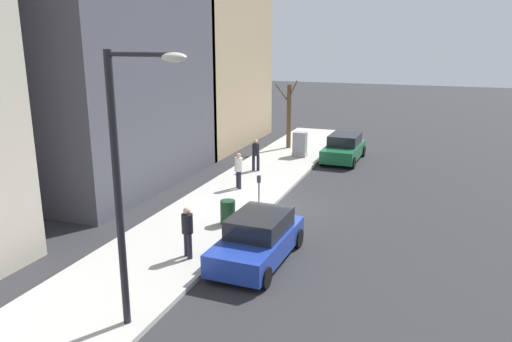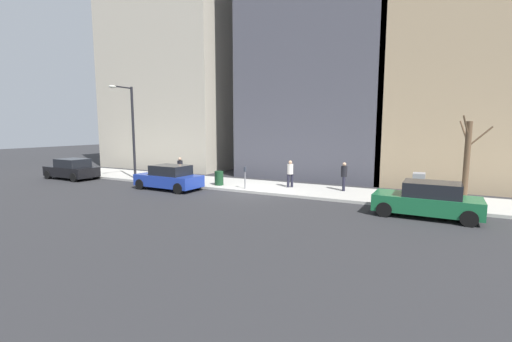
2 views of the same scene
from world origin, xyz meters
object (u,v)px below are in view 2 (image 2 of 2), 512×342
Objects in this scene: parked_car_green at (427,200)px; pedestrian_near_meter at (344,175)px; parked_car_blue at (169,178)px; parked_car_black at (72,169)px; pedestrian_far_corner at (180,168)px; pedestrian_midblock at (290,172)px; office_tower_right at (190,55)px; streetlamp at (130,125)px; office_block_center at (325,17)px; bare_tree at (467,159)px; trash_bin at (219,178)px; parking_meter at (245,175)px; utility_box at (418,188)px.

pedestrian_near_meter is at bearing 50.92° from parked_car_green.
parked_car_blue is 9.45m from parked_car_black.
parked_car_blue is 2.56× the size of pedestrian_far_corner.
office_tower_right reaches higher than pedestrian_midblock.
office_block_center is (10.62, -10.76, 8.61)m from streetlamp.
parked_car_green is 0.65× the size of streetlamp.
pedestrian_far_corner is (-1.70, 16.74, -1.16)m from bare_tree.
parking_meter is at bearing -101.80° from trash_bin.
bare_tree is 2.56× the size of pedestrian_far_corner.
utility_box is 0.06× the size of office_tower_right.
streetlamp is at bearing 149.24° from pedestrian_midblock.
streetlamp is 1.53× the size of bare_tree.
trash_bin is at bearing -46.79° from parked_car_blue.
parked_car_black reaches higher than trash_bin.
bare_tree reaches higher than parked_car_green.
parked_car_blue is at bearing 166.38° from pedestrian_midblock.
streetlamp reaches higher than utility_box.
parking_meter is at bearing 178.66° from pedestrian_midblock.
parked_car_green is 0.17× the size of office_block_center.
trash_bin is at bearing 156.55° from pedestrian_midblock.
parking_meter is 11.70m from bare_tree.
parked_car_blue is 2.56× the size of pedestrian_midblock.
trash_bin is (1.98, -11.77, -0.14)m from parked_car_black.
parked_car_blue is 4.76m from parking_meter.
parked_car_black is 22.93m from office_block_center.
pedestrian_midblock is at bearing 85.46° from pedestrian_near_meter.
office_block_center is at bearing -93.78° from office_tower_right.
streetlamp is 0.26× the size of office_block_center.
pedestrian_far_corner is 16.73m from office_tower_right.
utility_box is 11.53m from trash_bin.
office_tower_right is at bearing 61.49° from parked_car_green.
trash_bin is 18.63m from office_tower_right.
office_block_center is 1.12× the size of office_tower_right.
parked_car_green is 2.54m from utility_box.
trash_bin is 4.57m from pedestrian_midblock.
office_tower_right reaches higher than parked_car_green.
office_tower_right is at bearing 69.11° from bare_tree.
office_tower_right is (9.28, 18.20, 10.18)m from pedestrian_near_meter.
pedestrian_near_meter is (1.28, 3.97, 0.24)m from utility_box.
pedestrian_near_meter is at bearing -117.01° from office_tower_right.
parked_car_blue is 2.98× the size of utility_box.
office_block_center is at bearing 39.00° from utility_box.
bare_tree is (2.16, -11.43, 1.26)m from parking_meter.
parked_car_blue is 2.24m from pedestrian_far_corner.
pedestrian_far_corner reaches higher than parked_car_blue.
streetlamp is at bearing 91.05° from parking_meter.
parked_car_black is at bearing -38.85° from pedestrian_far_corner.
utility_box is at bearing -78.19° from parked_car_blue.
office_tower_right is at bearing 34.44° from parked_car_blue.
parking_meter is at bearing 171.36° from office_block_center.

